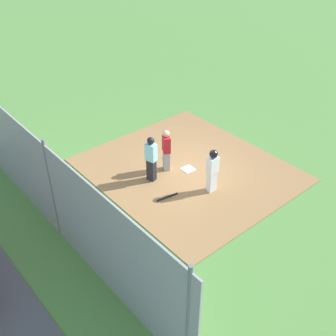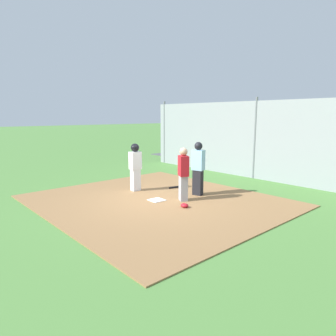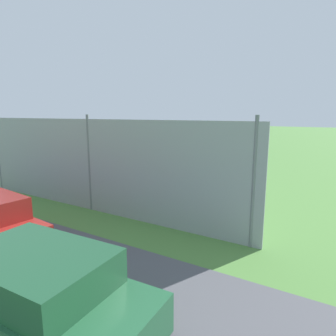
{
  "view_description": "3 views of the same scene",
  "coord_description": "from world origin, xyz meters",
  "views": [
    {
      "loc": [
        9.3,
        -8.87,
        8.93
      ],
      "look_at": [
        0.31,
        -1.25,
        0.81
      ],
      "focal_mm": 44.64,
      "sensor_mm": 36.0,
      "label": 1
    },
    {
      "loc": [
        -7.04,
        5.81,
        2.63
      ],
      "look_at": [
        0.53,
        -0.94,
        0.87
      ],
      "focal_mm": 32.69,
      "sensor_mm": 36.0,
      "label": 2
    },
    {
      "loc": [
        7.56,
        -12.4,
        3.38
      ],
      "look_at": [
        0.11,
        -0.23,
        0.71
      ],
      "focal_mm": 31.24,
      "sensor_mm": 36.0,
      "label": 3
    }
  ],
  "objects": [
    {
      "name": "catcher_mask",
      "position": [
        -1.09,
        -0.12,
        0.09
      ],
      "size": [
        0.24,
        0.2,
        0.12
      ],
      "primitive_type": "ellipsoid",
      "color": "#B21923",
      "rests_on": "dirt_infield"
    },
    {
      "name": "home_plate",
      "position": [
        0.0,
        0.0,
        0.04
      ],
      "size": [
        0.46,
        0.46,
        0.02
      ],
      "primitive_type": "cube",
      "rotation": [
        0.0,
        0.0,
        -0.05
      ],
      "color": "white",
      "rests_on": "dirt_infield"
    },
    {
      "name": "ground_plane",
      "position": [
        0.0,
        0.0,
        0.0
      ],
      "size": [
        140.0,
        140.0,
        0.0
      ],
      "primitive_type": "plane",
      "color": "#51843D"
    },
    {
      "name": "backstop_fence",
      "position": [
        0.0,
        -5.29,
        1.6
      ],
      "size": [
        12.0,
        0.1,
        3.35
      ],
      "color": "#93999E",
      "rests_on": "ground_plane"
    },
    {
      "name": "umpire",
      "position": [
        -0.39,
        -1.43,
        0.95
      ],
      "size": [
        0.43,
        0.35,
        1.75
      ],
      "rotation": [
        0.0,
        0.0,
        1.83
      ],
      "color": "black",
      "rests_on": "dirt_infield"
    },
    {
      "name": "baseball_bat",
      "position": [
        0.79,
        -1.69,
        0.06
      ],
      "size": [
        0.2,
        0.81,
        0.06
      ],
      "primitive_type": "cylinder",
      "rotation": [
        0.0,
        1.57,
        4.54
      ],
      "color": "black",
      "rests_on": "dirt_infield"
    },
    {
      "name": "catcher",
      "position": [
        -0.55,
        -0.6,
        0.88
      ],
      "size": [
        0.46,
        0.41,
        1.63
      ],
      "rotation": [
        0.0,
        0.0,
        1.06
      ],
      "color": "#9E9EA3",
      "rests_on": "dirt_infield"
    },
    {
      "name": "dirt_infield",
      "position": [
        0.0,
        0.0,
        0.01
      ],
      "size": [
        7.2,
        6.4,
        0.03
      ],
      "primitive_type": "cube",
      "color": "olive",
      "rests_on": "ground_plane"
    },
    {
      "name": "runner",
      "position": [
        1.46,
        -0.26,
        0.97
      ],
      "size": [
        0.29,
        0.39,
        1.64
      ],
      "rotation": [
        0.0,
        0.0,
        3.1
      ],
      "color": "silver",
      "rests_on": "dirt_infield"
    }
  ]
}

